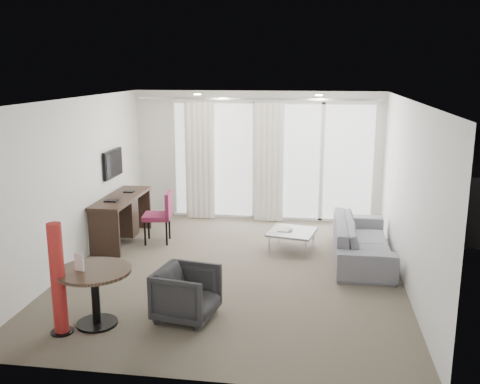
# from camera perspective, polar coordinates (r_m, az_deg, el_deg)

# --- Properties ---
(floor) EXTENTS (5.00, 6.00, 0.00)m
(floor) POSITION_cam_1_polar(r_m,az_deg,el_deg) (8.32, -0.61, -8.34)
(floor) COLOR brown
(floor) RESTS_ON ground
(ceiling) EXTENTS (5.00, 6.00, 0.00)m
(ceiling) POSITION_cam_1_polar(r_m,az_deg,el_deg) (7.76, -0.66, 9.84)
(ceiling) COLOR white
(ceiling) RESTS_ON ground
(wall_left) EXTENTS (0.00, 6.00, 2.60)m
(wall_left) POSITION_cam_1_polar(r_m,az_deg,el_deg) (8.68, -17.16, 0.94)
(wall_left) COLOR silver
(wall_left) RESTS_ON ground
(wall_right) EXTENTS (0.00, 6.00, 2.60)m
(wall_right) POSITION_cam_1_polar(r_m,az_deg,el_deg) (7.95, 17.47, -0.16)
(wall_right) COLOR silver
(wall_right) RESTS_ON ground
(wall_front) EXTENTS (5.00, 0.00, 2.60)m
(wall_front) POSITION_cam_1_polar(r_m,az_deg,el_deg) (5.11, -5.95, -6.90)
(wall_front) COLOR silver
(wall_front) RESTS_ON ground
(window_panel) EXTENTS (4.00, 0.02, 2.38)m
(window_panel) POSITION_cam_1_polar(r_m,az_deg,el_deg) (10.83, 3.42, 3.30)
(window_panel) COLOR white
(window_panel) RESTS_ON ground
(window_frame) EXTENTS (4.10, 0.06, 2.44)m
(window_frame) POSITION_cam_1_polar(r_m,az_deg,el_deg) (10.81, 3.41, 3.29)
(window_frame) COLOR white
(window_frame) RESTS_ON ground
(curtain_left) EXTENTS (0.60, 0.20, 2.38)m
(curtain_left) POSITION_cam_1_polar(r_m,az_deg,el_deg) (10.89, -4.29, 3.34)
(curtain_left) COLOR silver
(curtain_left) RESTS_ON ground
(curtain_right) EXTENTS (0.60, 0.20, 2.38)m
(curtain_right) POSITION_cam_1_polar(r_m,az_deg,el_deg) (10.67, 3.07, 3.16)
(curtain_right) COLOR silver
(curtain_right) RESTS_ON ground
(curtain_track) EXTENTS (4.80, 0.04, 0.04)m
(curtain_track) POSITION_cam_1_polar(r_m,az_deg,el_deg) (10.55, 1.79, 9.89)
(curtain_track) COLOR #B2B2B7
(curtain_track) RESTS_ON ceiling
(downlight_a) EXTENTS (0.12, 0.12, 0.02)m
(downlight_a) POSITION_cam_1_polar(r_m,az_deg,el_deg) (9.50, -4.57, 10.35)
(downlight_a) COLOR #FFE0B2
(downlight_a) RESTS_ON ceiling
(downlight_b) EXTENTS (0.12, 0.12, 0.02)m
(downlight_b) POSITION_cam_1_polar(r_m,az_deg,el_deg) (9.26, 8.41, 10.18)
(downlight_b) COLOR #FFE0B2
(downlight_b) RESTS_ON ceiling
(desk) EXTENTS (0.55, 1.75, 0.82)m
(desk) POSITION_cam_1_polar(r_m,az_deg,el_deg) (9.77, -12.47, -2.83)
(desk) COLOR black
(desk) RESTS_ON floor
(tv) EXTENTS (0.05, 0.80, 0.50)m
(tv) POSITION_cam_1_polar(r_m,az_deg,el_deg) (9.96, -13.40, 2.97)
(tv) COLOR black
(tv) RESTS_ON wall_left
(desk_chair) EXTENTS (0.57, 0.54, 0.93)m
(desk_chair) POSITION_cam_1_polar(r_m,az_deg,el_deg) (9.59, -8.85, -2.66)
(desk_chair) COLOR maroon
(desk_chair) RESTS_ON floor
(round_table) EXTENTS (1.18, 1.18, 0.71)m
(round_table) POSITION_cam_1_polar(r_m,az_deg,el_deg) (6.77, -15.15, -10.78)
(round_table) COLOR #38271B
(round_table) RESTS_ON floor
(menu_card) EXTENTS (0.12, 0.04, 0.21)m
(menu_card) POSITION_cam_1_polar(r_m,az_deg,el_deg) (6.63, -16.72, -7.96)
(menu_card) COLOR white
(menu_card) RESTS_ON round_table
(red_lamp) EXTENTS (0.36, 0.36, 1.34)m
(red_lamp) POSITION_cam_1_polar(r_m,az_deg,el_deg) (6.57, -18.85, -8.79)
(red_lamp) COLOR #A22320
(red_lamp) RESTS_ON floor
(tub_armchair) EXTENTS (0.83, 0.81, 0.65)m
(tub_armchair) POSITION_cam_1_polar(r_m,az_deg,el_deg) (6.74, -5.71, -10.73)
(tub_armchair) COLOR #272628
(tub_armchair) RESTS_ON floor
(coffee_table) EXTENTS (0.88, 0.88, 0.34)m
(coffee_table) POSITION_cam_1_polar(r_m,az_deg,el_deg) (9.20, 5.54, -5.15)
(coffee_table) COLOR gray
(coffee_table) RESTS_ON floor
(remote) EXTENTS (0.07, 0.18, 0.02)m
(remote) POSITION_cam_1_polar(r_m,az_deg,el_deg) (9.14, 5.41, -4.02)
(remote) COLOR black
(remote) RESTS_ON coffee_table
(magazine) EXTENTS (0.22, 0.28, 0.02)m
(magazine) POSITION_cam_1_polar(r_m,az_deg,el_deg) (9.19, 4.75, -3.90)
(magazine) COLOR gray
(magazine) RESTS_ON coffee_table
(sofa) EXTENTS (0.87, 2.23, 0.65)m
(sofa) POSITION_cam_1_polar(r_m,az_deg,el_deg) (8.88, 12.90, -5.03)
(sofa) COLOR slate
(sofa) RESTS_ON floor
(terrace_slab) EXTENTS (5.60, 3.00, 0.12)m
(terrace_slab) POSITION_cam_1_polar(r_m,az_deg,el_deg) (12.57, 3.95, -1.20)
(terrace_slab) COLOR #4D4D50
(terrace_slab) RESTS_ON ground
(rattan_chair_a) EXTENTS (0.77, 0.77, 0.86)m
(rattan_chair_a) POSITION_cam_1_polar(r_m,az_deg,el_deg) (12.26, 5.53, 0.76)
(rattan_chair_a) COLOR brown
(rattan_chair_a) RESTS_ON terrace_slab
(rattan_chair_b) EXTENTS (0.56, 0.56, 0.74)m
(rattan_chair_b) POSITION_cam_1_polar(r_m,az_deg,el_deg) (13.09, 13.29, 0.98)
(rattan_chair_b) COLOR brown
(rattan_chair_b) RESTS_ON terrace_slab
(rattan_table) EXTENTS (0.64, 0.64, 0.53)m
(rattan_table) POSITION_cam_1_polar(r_m,az_deg,el_deg) (12.40, 8.97, 0.01)
(rattan_table) COLOR brown
(rattan_table) RESTS_ON terrace_slab
(balustrade) EXTENTS (5.50, 0.06, 1.05)m
(balustrade) POSITION_cam_1_polar(r_m,az_deg,el_deg) (13.86, 4.46, 2.51)
(balustrade) COLOR #B2B2B7
(balustrade) RESTS_ON terrace_slab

